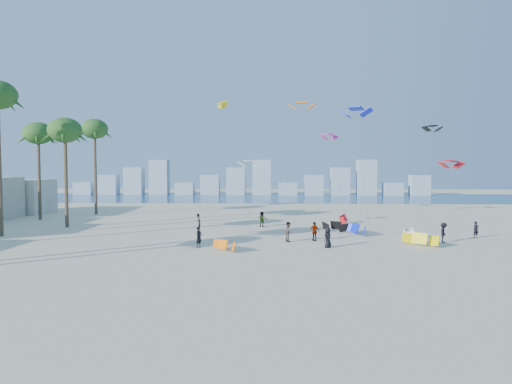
{
  "coord_description": "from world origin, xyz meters",
  "views": [
    {
      "loc": [
        5.04,
        -28.89,
        7.08
      ],
      "look_at": [
        3.0,
        16.0,
        4.5
      ],
      "focal_mm": 32.59,
      "sensor_mm": 36.0,
      "label": 1
    }
  ],
  "objects": [
    {
      "name": "flying_kites",
      "position": [
        11.52,
        22.81,
        11.5
      ],
      "size": [
        30.36,
        26.69,
        15.55
      ],
      "color": "white",
      "rests_on": "ground"
    },
    {
      "name": "ocean",
      "position": [
        0.0,
        72.0,
        0.01
      ],
      "size": [
        220.0,
        220.0,
        0.0
      ],
      "primitive_type": "plane",
      "color": "navy",
      "rests_on": "ground"
    },
    {
      "name": "kitesurfers_far",
      "position": [
        10.07,
        17.66,
        0.87
      ],
      "size": [
        29.15,
        14.71,
        1.85
      ],
      "color": "black",
      "rests_on": "ground"
    },
    {
      "name": "kitesurfer_mid",
      "position": [
        6.09,
        13.99,
        0.93
      ],
      "size": [
        1.05,
        1.12,
        1.85
      ],
      "primitive_type": "imported",
      "rotation": [
        0.0,
        0.0,
        2.07
      ],
      "color": "gray",
      "rests_on": "ground"
    },
    {
      "name": "palm_row",
      "position": [
        -22.19,
        16.16,
        11.46
      ],
      "size": [
        10.78,
        44.8,
        15.45
      ],
      "color": "brown",
      "rests_on": "ground"
    },
    {
      "name": "grounded_kites",
      "position": [
        12.96,
        17.73,
        0.49
      ],
      "size": [
        20.07,
        22.11,
        1.06
      ],
      "color": "orange",
      "rests_on": "ground"
    },
    {
      "name": "ground",
      "position": [
        0.0,
        0.0,
        0.0
      ],
      "size": [
        220.0,
        220.0,
        0.0
      ],
      "primitive_type": "plane",
      "color": "beige",
      "rests_on": "ground"
    },
    {
      "name": "kitesurfer_near",
      "position": [
        -1.68,
        10.55,
        0.9
      ],
      "size": [
        0.69,
        0.79,
        1.81
      ],
      "primitive_type": "imported",
      "rotation": [
        0.0,
        0.0,
        1.07
      ],
      "color": "black",
      "rests_on": "ground"
    },
    {
      "name": "distant_skyline",
      "position": [
        -1.19,
        82.0,
        3.09
      ],
      "size": [
        85.0,
        3.0,
        8.4
      ],
      "color": "#9EADBF",
      "rests_on": "ground"
    }
  ]
}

